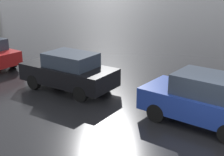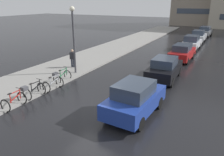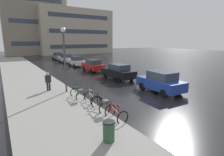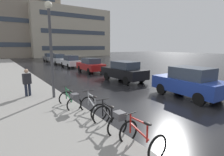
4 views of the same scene
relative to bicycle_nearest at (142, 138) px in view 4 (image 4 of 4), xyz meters
name	(u,v)px [view 4 (image 4 of 4)]	position (x,y,z in m)	size (l,w,h in m)	color
ground_plane	(172,107)	(3.67, 1.75, -0.39)	(140.00, 140.00, 0.00)	black
sidewalk_kerb	(8,84)	(-2.33, 11.75, -0.32)	(4.80, 60.00, 0.14)	gray
bicycle_nearest	(142,138)	(0.00, 0.00, 0.00)	(0.76, 1.15, 0.96)	black
bicycle_second	(111,119)	(-0.09, 1.35, 0.10)	(0.80, 1.38, 1.01)	black
bicycle_third	(93,107)	(0.08, 2.89, 0.00)	(0.80, 1.23, 0.98)	black
bicycle_farthest	(71,100)	(-0.37, 4.15, 0.08)	(0.71, 1.42, 0.98)	black
car_blue	(189,82)	(5.86, 2.31, 0.46)	(2.04, 3.99, 1.71)	navy
car_black	(124,71)	(5.77, 8.09, 0.43)	(1.87, 4.21, 1.63)	black
car_red	(91,65)	(5.83, 14.13, 0.40)	(1.86, 4.18, 1.57)	#AD1919
car_white	(71,61)	(5.77, 19.88, 0.42)	(1.85, 4.16, 1.63)	silver
car_silver	(58,59)	(5.79, 25.39, 0.41)	(1.83, 4.29, 1.62)	#B2B5BA
car_grey	(49,57)	(6.03, 31.48, 0.39)	(1.99, 4.46, 1.56)	slate
pedestrian	(27,82)	(-1.66, 7.19, 0.52)	(0.44, 0.31, 1.63)	#1E2333
streetlamp	(50,39)	(-0.57, 6.09, 2.83)	(0.37, 0.37, 5.02)	#424247
building_facade_main	(25,23)	(5.19, 49.73, 8.68)	(16.78, 8.32, 18.15)	gray
building_facade_side	(69,33)	(16.50, 47.96, 6.31)	(22.31, 10.43, 13.41)	#B2A893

